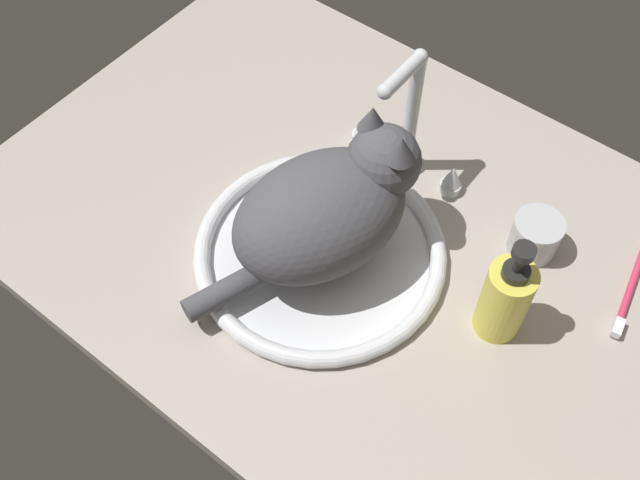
# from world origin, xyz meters

# --- Properties ---
(countertop) EXTENTS (1.13, 0.73, 0.03)m
(countertop) POSITION_xyz_m (0.00, 0.00, 0.01)
(countertop) COLOR #ADA399
(countertop) RESTS_ON ground
(sink_basin) EXTENTS (0.35, 0.35, 0.02)m
(sink_basin) POSITION_xyz_m (-0.05, -0.07, 0.04)
(sink_basin) COLOR white
(sink_basin) RESTS_ON countertop
(faucet) EXTENTS (0.19, 0.11, 0.23)m
(faucet) POSITION_xyz_m (-0.05, 0.13, 0.12)
(faucet) COLOR silver
(faucet) RESTS_ON countertop
(cat) EXTENTS (0.24, 0.34, 0.19)m
(cat) POSITION_xyz_m (-0.04, -0.05, 0.13)
(cat) COLOR #4C4C51
(cat) RESTS_ON sink_basin
(metal_jar) EXTENTS (0.07, 0.07, 0.06)m
(metal_jar) POSITION_xyz_m (0.18, 0.12, 0.06)
(metal_jar) COLOR #B2B5BA
(metal_jar) RESTS_ON countertop
(soap_pump_bottle) EXTENTS (0.06, 0.06, 0.18)m
(soap_pump_bottle) POSITION_xyz_m (0.20, -0.01, 0.10)
(soap_pump_bottle) COLOR #E5DB4C
(soap_pump_bottle) RESTS_ON countertop
(toothbrush) EXTENTS (0.04, 0.17, 0.02)m
(toothbrush) POSITION_xyz_m (0.32, 0.14, 0.04)
(toothbrush) COLOR #D83359
(toothbrush) RESTS_ON countertop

